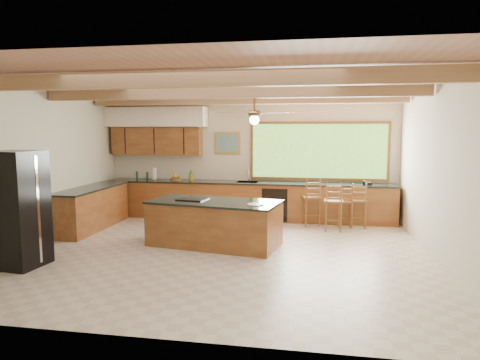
# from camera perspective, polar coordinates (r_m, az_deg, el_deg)

# --- Properties ---
(ground) EXTENTS (7.20, 7.20, 0.00)m
(ground) POSITION_cam_1_polar(r_m,az_deg,el_deg) (7.78, -2.35, -9.58)
(ground) COLOR beige
(ground) RESTS_ON ground
(room_shell) EXTENTS (7.27, 6.54, 3.02)m
(room_shell) POSITION_cam_1_polar(r_m,az_deg,el_deg) (8.14, -2.63, 6.93)
(room_shell) COLOR beige
(room_shell) RESTS_ON ground
(counter_run) EXTENTS (7.12, 3.10, 1.23)m
(counter_run) POSITION_cam_1_polar(r_m,az_deg,el_deg) (10.25, -3.90, -2.95)
(counter_run) COLOR brown
(counter_run) RESTS_ON ground
(island) EXTENTS (2.59, 1.55, 0.87)m
(island) POSITION_cam_1_polar(r_m,az_deg,el_deg) (8.17, -3.40, -5.71)
(island) COLOR brown
(island) RESTS_ON ground
(refrigerator) EXTENTS (0.79, 0.77, 1.85)m
(refrigerator) POSITION_cam_1_polar(r_m,az_deg,el_deg) (7.67, -27.52, -3.46)
(refrigerator) COLOR black
(refrigerator) RESTS_ON ground
(bar_stool_a) EXTENTS (0.49, 0.49, 1.09)m
(bar_stool_a) POSITION_cam_1_polar(r_m,az_deg,el_deg) (9.81, 9.43, -2.37)
(bar_stool_a) COLOR brown
(bar_stool_a) RESTS_ON ground
(bar_stool_b) EXTENTS (0.35, 0.35, 0.96)m
(bar_stool_b) POSITION_cam_1_polar(r_m,az_deg,el_deg) (9.86, 13.82, -2.89)
(bar_stool_b) COLOR brown
(bar_stool_b) RESTS_ON ground
(bar_stool_c) EXTENTS (0.40, 0.40, 1.09)m
(bar_stool_c) POSITION_cam_1_polar(r_m,az_deg,el_deg) (9.38, 12.38, -2.89)
(bar_stool_c) COLOR brown
(bar_stool_c) RESTS_ON ground
(bar_stool_d) EXTENTS (0.37, 0.37, 1.01)m
(bar_stool_d) POSITION_cam_1_polar(r_m,az_deg,el_deg) (9.87, 15.50, -2.76)
(bar_stool_d) COLOR brown
(bar_stool_d) RESTS_ON ground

